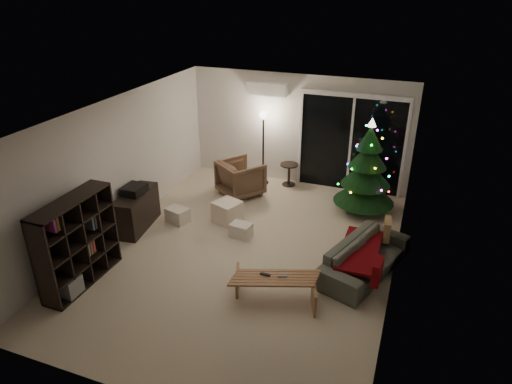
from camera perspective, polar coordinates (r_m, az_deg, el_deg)
room at (r=8.74m, az=4.94°, el=2.61°), size 6.50×7.51×2.60m
bookshelf at (r=7.62m, az=-22.47°, el=-5.58°), size 0.61×1.49×1.45m
media_cabinet at (r=8.96m, az=-14.70°, el=-2.23°), size 0.59×1.20×0.72m
stereo at (r=8.77m, az=-15.01°, el=0.29°), size 0.36×0.43×0.15m
armchair at (r=9.96m, az=-1.93°, el=1.74°), size 1.18×1.18×0.78m
ottoman at (r=8.97m, az=-3.58°, el=-2.45°), size 0.59×0.59×0.41m
cardboard_box_a at (r=9.08m, az=-9.77°, el=-2.87°), size 0.48×0.41×0.29m
cardboard_box_b at (r=8.48m, az=-1.88°, el=-4.79°), size 0.40×0.32×0.26m
side_table at (r=10.50m, az=4.14°, el=2.20°), size 0.50×0.50×0.51m
floor_lamp at (r=10.36m, az=0.90°, el=5.34°), size 0.27×0.27×1.66m
sofa at (r=7.65m, az=13.49°, el=-7.96°), size 1.32×2.02×0.55m
sofa_throw at (r=7.60m, az=12.84°, el=-7.06°), size 0.59×1.36×0.05m
cushion_a at (r=8.08m, az=16.07°, el=-4.50°), size 0.14×0.37×0.36m
cushion_b at (r=6.98m, az=14.94°, el=-9.58°), size 0.13×0.37×0.36m
coffee_table at (r=6.93m, az=2.35°, el=-11.91°), size 1.33×0.84×0.40m
remote_a at (r=6.84m, az=1.17°, el=-10.25°), size 0.16×0.05×0.02m
remote_b at (r=6.82m, az=3.32°, el=-10.44°), size 0.15×0.09×0.02m
christmas_tree at (r=9.26m, az=13.72°, el=3.11°), size 1.60×1.60×1.97m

